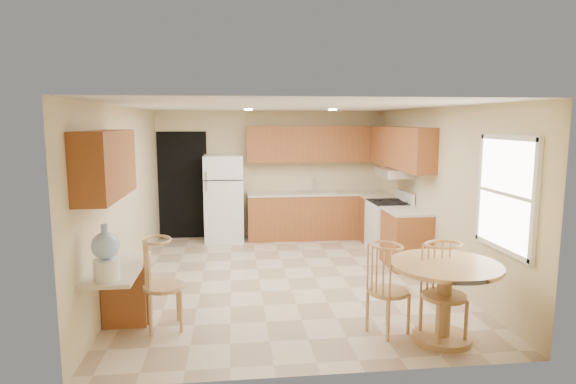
{
  "coord_description": "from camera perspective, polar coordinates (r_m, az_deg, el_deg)",
  "views": [
    {
      "loc": [
        -0.77,
        -6.78,
        2.29
      ],
      "look_at": [
        0.05,
        0.3,
        1.24
      ],
      "focal_mm": 30.0,
      "sensor_mm": 36.0,
      "label": 1
    }
  ],
  "objects": [
    {
      "name": "chair_table_b",
      "position": [
        5.25,
        18.52,
        -10.56
      ],
      "size": [
        0.45,
        0.47,
        1.03
      ],
      "rotation": [
        0.0,
        0.0,
        3.34
      ],
      "color": "tan",
      "rests_on": "floor"
    },
    {
      "name": "water_crock",
      "position": [
        4.99,
        -20.78,
        -6.99
      ],
      "size": [
        0.26,
        0.26,
        0.55
      ],
      "color": "white",
      "rests_on": "desk_top"
    },
    {
      "name": "base_cab_right_b",
      "position": [
        7.9,
        13.82,
        -5.47
      ],
      "size": [
        0.6,
        0.8,
        0.87
      ],
      "primitive_type": "cube",
      "color": "#9E5628",
      "rests_on": "floor"
    },
    {
      "name": "doorway",
      "position": [
        9.65,
        -12.35,
        0.77
      ],
      "size": [
        0.9,
        0.02,
        2.1
      ],
      "primitive_type": "cube",
      "color": "black",
      "rests_on": "floor"
    },
    {
      "name": "wall_back",
      "position": [
        9.62,
        -1.95,
        2.14
      ],
      "size": [
        4.5,
        0.02,
        2.5
      ],
      "primitive_type": "cube",
      "color": "#CBB889",
      "rests_on": "floor"
    },
    {
      "name": "desk_top",
      "position": [
        5.45,
        -19.56,
        -8.56
      ],
      "size": [
        0.5,
        1.2,
        0.04
      ],
      "primitive_type": "cube",
      "color": "beige",
      "rests_on": "desk_pedestal"
    },
    {
      "name": "can_light_b",
      "position": [
        8.16,
        5.31,
        9.68
      ],
      "size": [
        0.14,
        0.14,
        0.02
      ],
      "primitive_type": "cylinder",
      "color": "white",
      "rests_on": "ceiling"
    },
    {
      "name": "can_light_a",
      "position": [
        7.99,
        -4.71,
        9.72
      ],
      "size": [
        0.14,
        0.14,
        0.02
      ],
      "primitive_type": "cylinder",
      "color": "white",
      "rests_on": "ceiling"
    },
    {
      "name": "wall_right",
      "position": [
        7.5,
        17.24,
        -0.0
      ],
      "size": [
        0.02,
        5.5,
        2.5
      ],
      "primitive_type": "cube",
      "color": "#CBB889",
      "rests_on": "floor"
    },
    {
      "name": "ceiling",
      "position": [
        6.83,
        -0.11,
        10.11
      ],
      "size": [
        4.5,
        5.5,
        0.02
      ],
      "primitive_type": "cube",
      "color": "white",
      "rests_on": "wall_back"
    },
    {
      "name": "upper_cab_right",
      "position": [
        8.5,
        13.11,
        5.17
      ],
      "size": [
        0.33,
        2.42,
        0.7
      ],
      "primitive_type": "cube",
      "color": "#9E5628",
      "rests_on": "wall_right"
    },
    {
      "name": "refrigerator",
      "position": [
        9.3,
        -7.61,
        -0.75
      ],
      "size": [
        0.73,
        0.71,
        1.66
      ],
      "color": "white",
      "rests_on": "floor"
    },
    {
      "name": "base_cab_right_a",
      "position": [
        9.25,
        10.69,
        -3.37
      ],
      "size": [
        0.6,
        0.59,
        0.87
      ],
      "primitive_type": "cube",
      "color": "#9E5628",
      "rests_on": "floor"
    },
    {
      "name": "dining_table",
      "position": [
        5.36,
        18.03,
        -11.0
      ],
      "size": [
        1.14,
        1.14,
        0.84
      ],
      "rotation": [
        0.0,
        0.0,
        0.43
      ],
      "color": "tan",
      "rests_on": "floor"
    },
    {
      "name": "stove",
      "position": [
        8.6,
        11.87,
        -4.05
      ],
      "size": [
        0.65,
        0.76,
        1.09
      ],
      "color": "white",
      "rests_on": "floor"
    },
    {
      "name": "counter_right_a",
      "position": [
        9.16,
        10.77,
        -0.59
      ],
      "size": [
        0.63,
        0.59,
        0.04
      ],
      "primitive_type": "cube",
      "color": "beige",
      "rests_on": "base_cab_right_a"
    },
    {
      "name": "chair_table_a",
      "position": [
        5.3,
        12.19,
        -10.45
      ],
      "size": [
        0.44,
        0.56,
        0.99
      ],
      "rotation": [
        0.0,
        0.0,
        -1.09
      ],
      "color": "tan",
      "rests_on": "floor"
    },
    {
      "name": "counter_right_b",
      "position": [
        7.81,
        13.93,
        -2.23
      ],
      "size": [
        0.63,
        0.8,
        0.04
      ],
      "primitive_type": "cube",
      "color": "beige",
      "rests_on": "base_cab_right_b"
    },
    {
      "name": "upper_cab_left",
      "position": [
        5.37,
        -20.78,
        3.1
      ],
      "size": [
        0.33,
        1.4,
        0.7
      ],
      "primitive_type": "cube",
      "color": "#9E5628",
      "rests_on": "wall_left"
    },
    {
      "name": "chair_desk",
      "position": [
        5.46,
        -14.7,
        -9.77
      ],
      "size": [
        0.45,
        0.58,
        1.02
      ],
      "rotation": [
        0.0,
        0.0,
        -1.36
      ],
      "color": "tan",
      "rests_on": "floor"
    },
    {
      "name": "upper_cab_back",
      "position": [
        9.52,
        3.39,
        5.69
      ],
      "size": [
        2.75,
        0.33,
        0.7
      ],
      "primitive_type": "cube",
      "color": "#9E5628",
      "rests_on": "wall_back"
    },
    {
      "name": "floor",
      "position": [
        7.2,
        -0.1,
        -10.19
      ],
      "size": [
        5.5,
        5.5,
        0.0
      ],
      "primitive_type": "plane",
      "color": "beige",
      "rests_on": "ground"
    },
    {
      "name": "base_cab_back",
      "position": [
        9.56,
        3.46,
        -2.85
      ],
      "size": [
        2.75,
        0.6,
        0.87
      ],
      "primitive_type": "cube",
      "color": "#9E5628",
      "rests_on": "floor"
    },
    {
      "name": "range_hood",
      "position": [
        8.48,
        12.54,
        2.26
      ],
      "size": [
        0.5,
        0.76,
        0.14
      ],
      "primitive_type": "cube",
      "color": "silver",
      "rests_on": "upper_cab_right"
    },
    {
      "name": "desk_pedestal",
      "position": [
        5.93,
        -18.54,
        -11.11
      ],
      "size": [
        0.48,
        0.42,
        0.72
      ],
      "primitive_type": "cube",
      "color": "#9E5628",
      "rests_on": "floor"
    },
    {
      "name": "wall_front",
      "position": [
        4.24,
        4.1,
        -5.89
      ],
      "size": [
        4.5,
        0.02,
        2.5
      ],
      "primitive_type": "cube",
      "color": "#CBB889",
      "rests_on": "floor"
    },
    {
      "name": "counter_back",
      "position": [
        9.48,
        3.48,
        -0.15
      ],
      "size": [
        2.75,
        0.63,
        0.04
      ],
      "primitive_type": "cube",
      "color": "beige",
      "rests_on": "base_cab_back"
    },
    {
      "name": "sink",
      "position": [
        9.48,
        3.34,
        -0.03
      ],
      "size": [
        0.78,
        0.44,
        0.01
      ],
      "primitive_type": "cube",
      "color": "silver",
      "rests_on": "counter_back"
    },
    {
      "name": "wall_left",
      "position": [
        7.02,
        -18.67,
        -0.61
      ],
      "size": [
        0.02,
        5.5,
        2.5
      ],
      "primitive_type": "cube",
      "color": "#CBB889",
      "rests_on": "floor"
    },
    {
      "name": "window",
      "position": [
        5.83,
        24.45,
        -0.2
      ],
      "size": [
        0.06,
        1.12,
        1.3
      ],
      "color": "white",
      "rests_on": "wall_right"
    }
  ]
}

